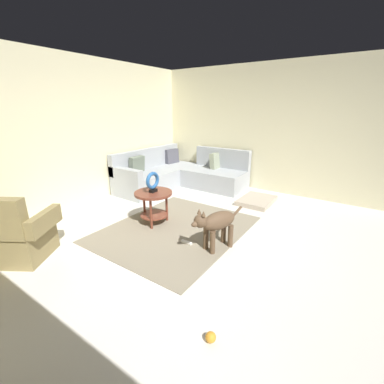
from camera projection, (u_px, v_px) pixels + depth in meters
The scene contains 12 objects.
ground_plane at pixel (210, 249), 3.53m from camera, with size 6.00×6.00×0.10m, color silver.
wall_back at pixel (72, 134), 4.65m from camera, with size 6.00×0.12×2.70m, color beige.
wall_right at pixel (282, 130), 5.39m from camera, with size 0.12×6.00×2.70m, color beige.
area_rug at pixel (176, 229), 4.00m from camera, with size 2.30×1.90×0.01m, color gray.
sectional_couch at pixel (179, 175), 6.06m from camera, with size 2.20×2.25×0.88m.
armchair at pixel (17, 236), 3.12m from camera, with size 0.93×1.00×0.88m.
side_table at pixel (154, 199), 4.08m from camera, with size 0.60×0.60×0.54m.
torus_sculpture at pixel (153, 182), 3.99m from camera, with size 0.28×0.08×0.33m.
dog_bed_mat at pixel (257, 201), 5.10m from camera, with size 0.80×0.60×0.09m, color #B2A38E.
dog at pixel (216, 223), 3.34m from camera, with size 0.81×0.39×0.63m.
dog_toy_ball at pixel (211, 337), 2.08m from camera, with size 0.09×0.09×0.09m, color orange.
dog_toy_rope at pixel (187, 242), 3.56m from camera, with size 0.05×0.05×0.16m, color silver.
Camera 1 is at (-2.70, -1.54, 1.82)m, focal length 23.97 mm.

